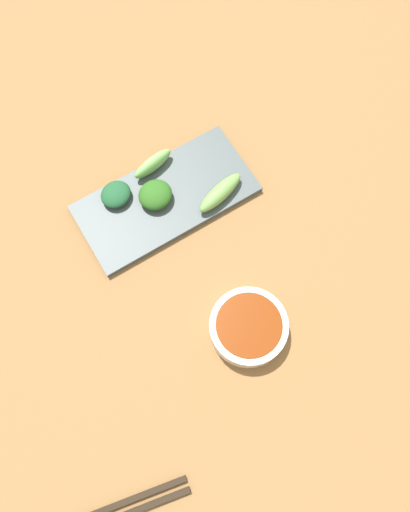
# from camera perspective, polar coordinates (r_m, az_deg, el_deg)

# --- Properties ---
(tabletop) EXTENTS (2.10, 2.10, 0.02)m
(tabletop) POSITION_cam_1_polar(r_m,az_deg,el_deg) (0.84, -0.74, -1.40)
(tabletop) COLOR olive
(tabletop) RESTS_ON ground
(sauce_bowl) EXTENTS (0.12, 0.12, 0.04)m
(sauce_bowl) POSITION_cam_1_polar(r_m,az_deg,el_deg) (0.79, 4.73, -7.69)
(sauce_bowl) COLOR silver
(sauce_bowl) RESTS_ON tabletop
(serving_plate) EXTENTS (0.14, 0.29, 0.01)m
(serving_plate) POSITION_cam_1_polar(r_m,az_deg,el_deg) (0.87, -4.28, 6.24)
(serving_plate) COLOR #434D50
(serving_plate) RESTS_ON tabletop
(broccoli_leafy_0) EXTENTS (0.06, 0.06, 0.03)m
(broccoli_leafy_0) POSITION_cam_1_polar(r_m,az_deg,el_deg) (0.85, -5.25, 6.72)
(broccoli_leafy_0) COLOR #295C1C
(broccoli_leafy_0) RESTS_ON serving_plate
(broccoli_leafy_1) EXTENTS (0.06, 0.06, 0.02)m
(broccoli_leafy_1) POSITION_cam_1_polar(r_m,az_deg,el_deg) (0.86, -9.66, 6.61)
(broccoli_leafy_1) COLOR #1C512D
(broccoli_leafy_1) RESTS_ON serving_plate
(broccoli_stalk_2) EXTENTS (0.03, 0.08, 0.03)m
(broccoli_stalk_2) POSITION_cam_1_polar(r_m,az_deg,el_deg) (0.88, -5.69, 9.93)
(broccoli_stalk_2) COLOR #76BB5A
(broccoli_stalk_2) RESTS_ON serving_plate
(broccoli_stalk_3) EXTENTS (0.05, 0.10, 0.03)m
(broccoli_stalk_3) POSITION_cam_1_polar(r_m,az_deg,el_deg) (0.85, 1.66, 6.89)
(broccoli_stalk_3) COLOR #6CA04F
(broccoli_stalk_3) RESTS_ON serving_plate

